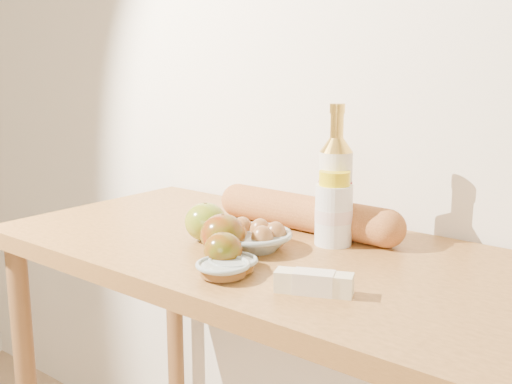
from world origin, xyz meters
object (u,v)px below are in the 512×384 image
(bourbon_bottle, at_px, (335,186))
(baguette, at_px, (306,213))
(table, at_px, (265,301))
(cream_bottle, at_px, (334,211))
(egg_bowl, at_px, (254,238))

(bourbon_bottle, distance_m, baguette, 0.12)
(table, bearing_deg, bourbon_bottle, 56.49)
(cream_bottle, distance_m, baguette, 0.12)
(egg_bowl, bearing_deg, table, 79.85)
(cream_bottle, relative_size, baguette, 0.32)
(baguette, bearing_deg, egg_bowl, -90.82)
(bourbon_bottle, height_order, cream_bottle, bourbon_bottle)
(bourbon_bottle, relative_size, cream_bottle, 1.87)
(bourbon_bottle, height_order, baguette, bourbon_bottle)
(table, bearing_deg, egg_bowl, -100.15)
(table, xyz_separation_m, baguette, (-0.00, 0.15, 0.16))
(egg_bowl, relative_size, baguette, 0.39)
(bourbon_bottle, height_order, egg_bowl, bourbon_bottle)
(bourbon_bottle, bearing_deg, table, -110.42)
(table, distance_m, egg_bowl, 0.15)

